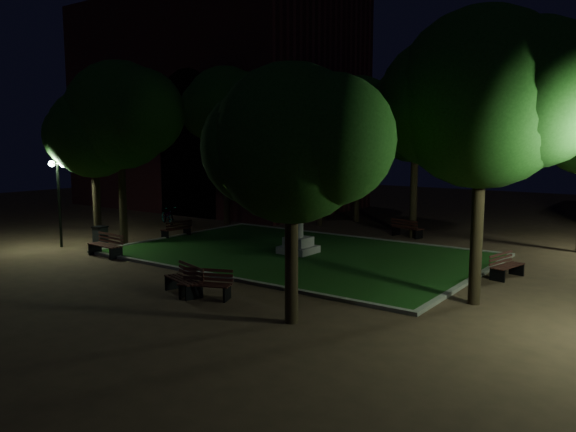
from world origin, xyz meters
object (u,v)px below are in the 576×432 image
(bench_far_side, at_px, (407,229))
(monument, at_px, (298,233))
(bench_west_near, at_px, (107,246))
(trash_bin, at_px, (100,236))
(bench_near_left, at_px, (185,280))
(bicycle, at_px, (168,215))
(bench_right_side, at_px, (506,266))
(bench_left_side, at_px, (177,230))
(bench_near_right, at_px, (206,285))

(bench_far_side, bearing_deg, monument, 90.06)
(bench_west_near, distance_m, bench_far_side, 14.69)
(bench_west_near, xyz_separation_m, trash_bin, (-2.15, 1.23, 0.03))
(bench_near_left, height_order, bench_west_near, bench_west_near)
(bicycle, bearing_deg, bench_right_side, -73.21)
(trash_bin, bearing_deg, monument, 24.25)
(bench_west_near, distance_m, bench_left_side, 5.13)
(bench_right_side, bearing_deg, bicycle, 96.43)
(bench_near_left, relative_size, bench_left_side, 1.11)
(bench_far_side, height_order, trash_bin, trash_bin)
(bench_near_left, height_order, bench_right_side, bench_near_left)
(bench_near_left, xyz_separation_m, bench_right_side, (7.76, 8.28, -0.03))
(bench_left_side, xyz_separation_m, bench_far_side, (9.40, 7.07, 0.02))
(bench_west_near, height_order, bench_left_side, bench_west_near)
(bench_near_right, relative_size, bench_far_side, 0.98)
(bench_west_near, height_order, bicycle, bicycle)
(monument, bearing_deg, bench_left_side, -179.43)
(monument, bearing_deg, bench_far_side, 74.85)
(bench_near_right, distance_m, bench_right_side, 10.74)
(monument, relative_size, bench_near_left, 1.76)
(bench_left_side, xyz_separation_m, trash_bin, (-1.08, -3.79, 0.08))
(monument, distance_m, bench_right_side, 8.50)
(bench_west_near, xyz_separation_m, bench_left_side, (-1.07, 5.02, -0.04))
(bench_west_near, height_order, trash_bin, bench_west_near)
(bicycle, bearing_deg, bench_near_left, -107.39)
(bench_left_side, height_order, bench_right_side, bench_right_side)
(bench_left_side, height_order, bicycle, bicycle)
(bench_near_left, xyz_separation_m, bench_west_near, (-7.11, 2.22, 0.01))
(monument, distance_m, bicycle, 12.03)
(bench_west_near, relative_size, bench_right_side, 1.06)
(bench_west_near, xyz_separation_m, bench_right_side, (14.86, 6.06, -0.04))
(bench_near_left, bearing_deg, bench_far_side, 102.87)
(bench_left_side, xyz_separation_m, bicycle, (-4.13, 3.10, 0.10))
(bench_west_near, bearing_deg, monument, 41.17)
(bench_right_side, height_order, bicycle, bicycle)
(monument, height_order, trash_bin, monument)
(bench_left_side, bearing_deg, bench_west_near, 17.43)
(bench_near_right, bearing_deg, bicycle, 120.03)
(bench_far_side, bearing_deg, bench_right_side, 152.50)
(bench_left_side, bearing_deg, bench_near_right, 56.85)
(bench_near_right, relative_size, bicycle, 0.90)
(monument, bearing_deg, bench_near_right, -77.84)
(trash_bin, bearing_deg, bench_near_left, -20.41)
(monument, xyz_separation_m, bench_west_near, (-6.44, -5.09, -0.50))
(bench_left_side, height_order, trash_bin, trash_bin)
(bench_west_near, bearing_deg, bench_right_side, 25.00)
(bench_near_left, relative_size, bench_near_right, 1.03)
(bench_near_right, bearing_deg, trash_bin, 139.35)
(bench_near_right, xyz_separation_m, bench_left_side, (-9.08, 7.23, -0.02))
(bicycle, bearing_deg, trash_bin, -133.46)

